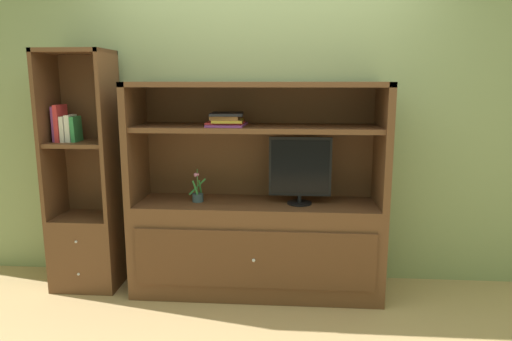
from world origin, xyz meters
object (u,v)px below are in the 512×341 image
tv_monitor (300,169)px  media_console (257,227)px  magazine_stack (227,120)px  upright_book_row (66,126)px  bookshelf_tall (87,213)px  potted_plant (198,195)px

tv_monitor → media_console: bearing=174.9°
magazine_stack → upright_book_row: size_ratio=1.25×
tv_monitor → upright_book_row: 1.77m
bookshelf_tall → media_console: bearing=-0.3°
tv_monitor → magazine_stack: 0.64m
upright_book_row → bookshelf_tall: bearing=6.2°
magazine_stack → bookshelf_tall: 1.32m
media_console → upright_book_row: (-1.43, -0.01, 0.75)m
upright_book_row → potted_plant: bearing=-1.0°
potted_plant → upright_book_row: upright_book_row is taller
bookshelf_tall → upright_book_row: bearing=-173.8°
magazine_stack → upright_book_row: 1.21m
potted_plant → magazine_stack: 0.61m
media_console → upright_book_row: media_console is taller
media_console → bookshelf_tall: (-1.32, 0.01, 0.08)m
upright_book_row → tv_monitor: bearing=-0.8°
tv_monitor → upright_book_row: upright_book_row is taller
media_console → potted_plant: 0.50m
potted_plant → upright_book_row: size_ratio=0.90×
magazine_stack → upright_book_row: (-1.21, 0.00, -0.06)m
media_console → magazine_stack: media_console is taller
media_console → potted_plant: media_console is taller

